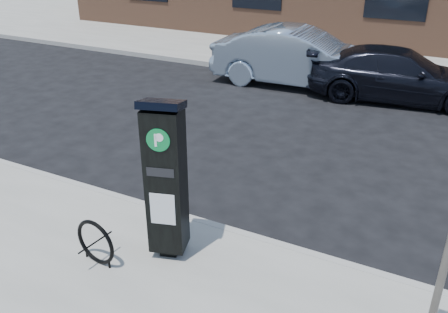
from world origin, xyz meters
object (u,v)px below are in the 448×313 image
Objects in this scene: car_silver at (300,58)px; bike_rack at (95,242)px; car_dark at (398,75)px; parking_kiosk at (166,179)px.

bike_rack is at bearing 179.78° from car_silver.
car_dark is at bearing -94.19° from car_silver.
car_dark is at bearing 63.01° from parking_kiosk.
car_silver is at bearing 81.19° from parking_kiosk.
car_silver is 1.06× the size of car_dark.
car_silver is at bearing 81.32° from car_dark.
parking_kiosk is at bearing 46.26° from bike_rack.
car_dark is (2.63, -0.04, -0.13)m from car_silver.
parking_kiosk is at bearing 162.12° from car_dark.
car_silver is at bearing 98.62° from bike_rack.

